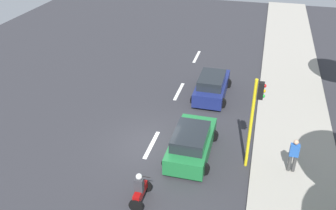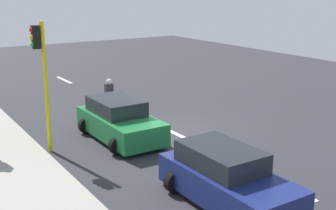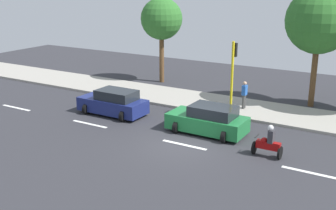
% 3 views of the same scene
% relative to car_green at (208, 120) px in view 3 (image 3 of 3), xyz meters
% --- Properties ---
extents(ground_plane, '(40.00, 60.00, 0.10)m').
position_rel_car_green_xyz_m(ground_plane, '(-2.10, 0.28, -0.76)').
color(ground_plane, '#2D2D33').
extents(sidewalk, '(4.00, 60.00, 0.15)m').
position_rel_car_green_xyz_m(sidewalk, '(4.90, 0.28, -0.64)').
color(sidewalk, '#9E998E').
rests_on(sidewalk, ground).
extents(lane_stripe_north, '(0.20, 2.40, 0.01)m').
position_rel_car_green_xyz_m(lane_stripe_north, '(-2.10, -5.72, -0.70)').
color(lane_stripe_north, white).
rests_on(lane_stripe_north, ground).
extents(lane_stripe_mid, '(0.20, 2.40, 0.01)m').
position_rel_car_green_xyz_m(lane_stripe_mid, '(-2.10, 0.28, -0.70)').
color(lane_stripe_mid, white).
rests_on(lane_stripe_mid, ground).
extents(lane_stripe_south, '(0.20, 2.40, 0.01)m').
position_rel_car_green_xyz_m(lane_stripe_south, '(-2.10, 6.28, -0.70)').
color(lane_stripe_south, white).
rests_on(lane_stripe_south, ground).
extents(lane_stripe_far_south, '(0.20, 2.40, 0.01)m').
position_rel_car_green_xyz_m(lane_stripe_far_south, '(-2.10, 12.28, -0.70)').
color(lane_stripe_far_south, white).
rests_on(lane_stripe_far_south, ground).
extents(car_green, '(2.24, 4.11, 1.52)m').
position_rel_car_green_xyz_m(car_green, '(0.00, 0.00, 0.00)').
color(car_green, '#1E7238').
rests_on(car_green, ground).
extents(car_dark_blue, '(2.17, 4.11, 1.52)m').
position_rel_car_green_xyz_m(car_dark_blue, '(0.01, 6.21, -0.00)').
color(car_dark_blue, navy).
rests_on(car_dark_blue, ground).
extents(motorcycle, '(0.60, 1.30, 1.53)m').
position_rel_car_green_xyz_m(motorcycle, '(-1.37, -3.64, -0.07)').
color(motorcycle, black).
rests_on(motorcycle, ground).
extents(pedestrian_near_signal, '(0.40, 0.24, 1.69)m').
position_rel_car_green_xyz_m(pedestrian_near_signal, '(4.66, -0.18, 0.35)').
color(pedestrian_near_signal, '#3F3F3F').
rests_on(pedestrian_near_signal, sidewalk).
extents(traffic_light_corner, '(0.49, 0.24, 4.50)m').
position_rel_car_green_xyz_m(traffic_light_corner, '(2.75, -0.14, 2.22)').
color(traffic_light_corner, yellow).
rests_on(traffic_light_corner, ground).
extents(street_tree_south, '(4.03, 4.03, 7.38)m').
position_rel_car_green_xyz_m(street_tree_south, '(7.76, -3.50, 4.63)').
color(street_tree_south, brown).
rests_on(street_tree_south, ground).
extents(street_tree_center, '(3.15, 3.15, 6.46)m').
position_rel_car_green_xyz_m(street_tree_center, '(8.49, 8.07, 4.13)').
color(street_tree_center, brown).
rests_on(street_tree_center, ground).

